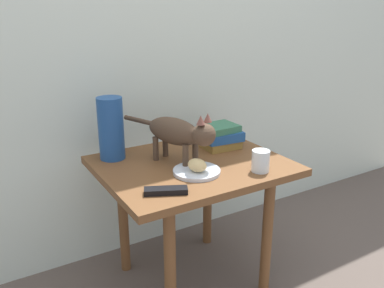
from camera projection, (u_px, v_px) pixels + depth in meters
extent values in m
plane|color=brown|center=(192.00, 279.00, 1.86)|extent=(6.00, 6.00, 0.00)
cube|color=silver|center=(144.00, 25.00, 1.84)|extent=(4.00, 0.04, 2.20)
cube|color=brown|center=(192.00, 166.00, 1.67)|extent=(0.75, 0.61, 0.03)
cylinder|color=brown|center=(170.00, 271.00, 1.47)|extent=(0.04, 0.04, 0.54)
cylinder|color=brown|center=(267.00, 237.00, 1.69)|extent=(0.04, 0.04, 0.54)
cylinder|color=brown|center=(123.00, 218.00, 1.84)|extent=(0.04, 0.04, 0.54)
cylinder|color=brown|center=(208.00, 195.00, 2.06)|extent=(0.04, 0.04, 0.54)
cylinder|color=silver|center=(197.00, 171.00, 1.56)|extent=(0.18, 0.18, 0.01)
ellipsoid|color=#E0BC7A|center=(197.00, 165.00, 1.54)|extent=(0.08, 0.09, 0.05)
cylinder|color=#4C3828|center=(195.00, 153.00, 1.63)|extent=(0.02, 0.02, 0.10)
cylinder|color=#4C3828|center=(186.00, 157.00, 1.59)|extent=(0.02, 0.02, 0.10)
cylinder|color=#4C3828|center=(165.00, 145.00, 1.73)|extent=(0.02, 0.02, 0.10)
cylinder|color=#4C3828|center=(156.00, 149.00, 1.68)|extent=(0.02, 0.02, 0.10)
ellipsoid|color=#4C3828|center=(174.00, 131.00, 1.63)|extent=(0.18, 0.28, 0.11)
sphere|color=#4C3828|center=(204.00, 135.00, 1.54)|extent=(0.09, 0.09, 0.09)
cone|color=brown|center=(208.00, 118.00, 1.53)|extent=(0.03, 0.03, 0.03)
cone|color=brown|center=(201.00, 120.00, 1.50)|extent=(0.03, 0.03, 0.03)
cylinder|color=#4C3828|center=(138.00, 120.00, 1.75)|extent=(0.08, 0.16, 0.02)
cube|color=olive|center=(220.00, 143.00, 1.84)|extent=(0.16, 0.15, 0.04)
cube|color=#1E4C8C|center=(221.00, 135.00, 1.83)|extent=(0.18, 0.15, 0.04)
cube|color=#336B4C|center=(219.00, 128.00, 1.82)|extent=(0.16, 0.14, 0.03)
cylinder|color=navy|center=(111.00, 129.00, 1.67)|extent=(0.11, 0.11, 0.26)
cylinder|color=silver|center=(261.00, 161.00, 1.57)|extent=(0.07, 0.07, 0.08)
cylinder|color=silver|center=(260.00, 166.00, 1.58)|extent=(0.06, 0.06, 0.04)
cube|color=black|center=(166.00, 191.00, 1.39)|extent=(0.15, 0.10, 0.02)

